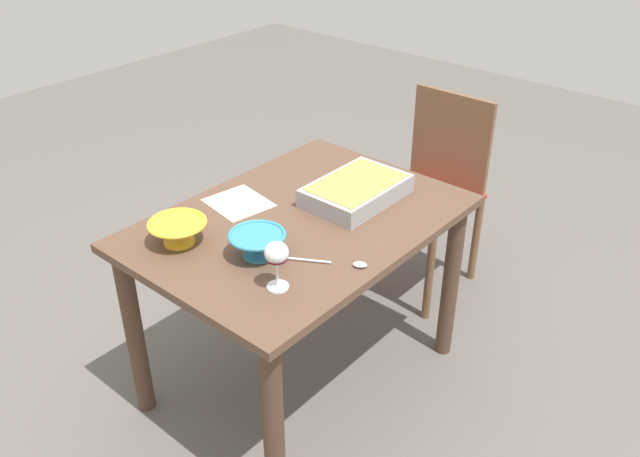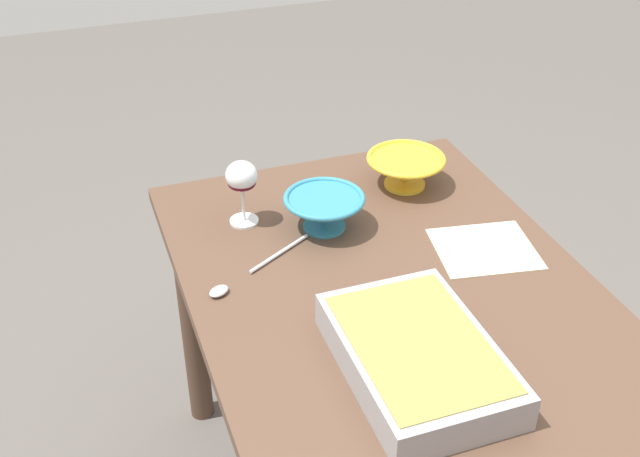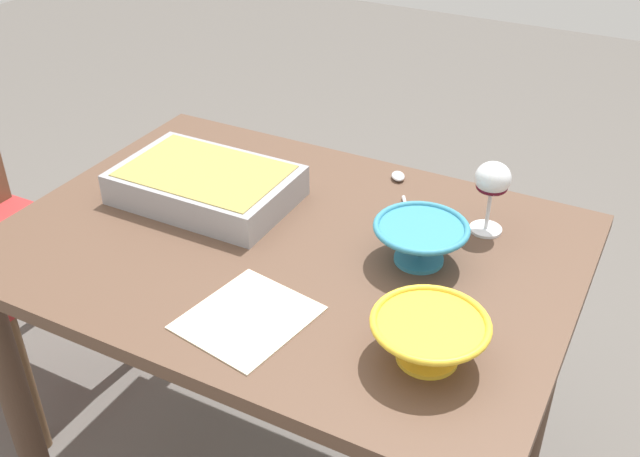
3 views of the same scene
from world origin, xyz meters
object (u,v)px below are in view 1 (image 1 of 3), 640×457
(casserole_dish, at_px, (356,190))
(mixing_bowl, at_px, (257,243))
(serving_spoon, at_px, (338,263))
(chair, at_px, (433,185))
(dining_table, at_px, (300,249))
(wine_glass, at_px, (277,256))
(small_bowl, at_px, (178,231))
(napkin, at_px, (239,203))

(casserole_dish, bearing_deg, mixing_bowl, -0.51)
(casserole_dish, xyz_separation_m, serving_spoon, (0.37, 0.22, -0.03))
(chair, xyz_separation_m, mixing_bowl, (1.19, 0.08, 0.29))
(casserole_dish, distance_m, serving_spoon, 0.43)
(serving_spoon, bearing_deg, dining_table, -115.30)
(mixing_bowl, bearing_deg, casserole_dish, 179.49)
(serving_spoon, bearing_deg, wine_glass, -15.57)
(chair, relative_size, small_bowl, 4.65)
(casserole_dish, bearing_deg, dining_table, -14.60)
(chair, bearing_deg, small_bowl, -7.41)
(wine_glass, height_order, napkin, wine_glass)
(casserole_dish, bearing_deg, napkin, -45.52)
(mixing_bowl, xyz_separation_m, serving_spoon, (-0.13, 0.22, -0.04))
(small_bowl, height_order, serving_spoon, small_bowl)
(dining_table, bearing_deg, wine_glass, 33.11)
(chair, distance_m, mixing_bowl, 1.22)
(serving_spoon, distance_m, napkin, 0.53)
(chair, xyz_separation_m, napkin, (0.99, -0.22, 0.24))
(serving_spoon, bearing_deg, napkin, -97.89)
(wine_glass, bearing_deg, serving_spoon, 164.43)
(wine_glass, bearing_deg, napkin, -121.17)
(mixing_bowl, bearing_deg, serving_spoon, 119.52)
(dining_table, distance_m, serving_spoon, 0.34)
(chair, bearing_deg, napkin, -12.44)
(wine_glass, xyz_separation_m, small_bowl, (0.03, -0.41, -0.07))
(mixing_bowl, bearing_deg, napkin, -123.55)
(chair, relative_size, serving_spoon, 3.44)
(wine_glass, bearing_deg, casserole_dish, -164.52)
(wine_glass, relative_size, casserole_dish, 0.41)
(chair, distance_m, serving_spoon, 1.13)
(wine_glass, xyz_separation_m, mixing_bowl, (-0.08, -0.16, -0.06))
(napkin, bearing_deg, serving_spoon, 82.11)
(dining_table, distance_m, casserole_dish, 0.29)
(mixing_bowl, xyz_separation_m, small_bowl, (0.11, -0.25, -0.00))
(chair, xyz_separation_m, wine_glass, (1.27, 0.25, 0.35))
(wine_glass, xyz_separation_m, serving_spoon, (-0.21, 0.06, -0.10))
(dining_table, height_order, chair, chair)
(serving_spoon, bearing_deg, small_bowl, -63.29)
(chair, bearing_deg, serving_spoon, 15.95)
(wine_glass, distance_m, serving_spoon, 0.24)
(casserole_dish, height_order, mixing_bowl, mixing_bowl)
(small_bowl, bearing_deg, wine_glass, 94.07)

